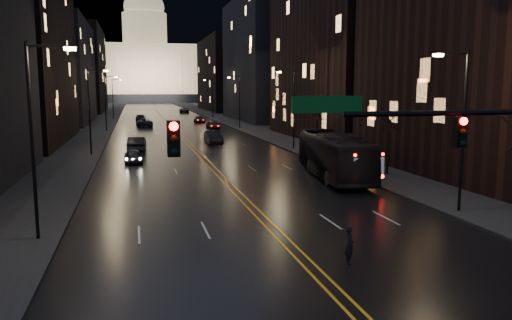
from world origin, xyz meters
TOP-DOWN VIEW (x-y plane):
  - ground at (0.00, 0.00)m, footprint 900.00×900.00m
  - road at (0.00, 130.00)m, footprint 20.00×320.00m
  - sidewalk_left at (-14.00, 130.00)m, footprint 8.00×320.00m
  - sidewalk_right at (14.00, 130.00)m, footprint 8.00×320.00m
  - center_line at (0.00, 130.00)m, footprint 0.62×320.00m
  - building_left_mid at (-21.00, 54.00)m, footprint 12.00×30.00m
  - building_left_far at (-21.00, 92.00)m, footprint 12.00×34.00m
  - building_left_dist at (-21.00, 140.00)m, footprint 12.00×40.00m
  - building_right_near at (21.00, 20.00)m, footprint 12.00×26.00m
  - building_right_mid at (21.00, 92.00)m, footprint 12.00×34.00m
  - building_right_dist at (21.00, 140.00)m, footprint 12.00×40.00m
  - mountain_ridge at (40.00, 380.00)m, footprint 520.00×60.00m
  - capitol at (0.00, 250.00)m, footprint 90.00×50.00m
  - streetlamp_right_near at (10.81, 10.00)m, footprint 2.13×0.25m
  - streetlamp_left_near at (-10.81, 10.00)m, footprint 2.13×0.25m
  - streetlamp_right_mid at (10.81, 40.00)m, footprint 2.13×0.25m
  - streetlamp_left_mid at (-10.81, 40.00)m, footprint 2.13×0.25m
  - streetlamp_right_far at (10.81, 70.00)m, footprint 2.13×0.25m
  - streetlamp_left_far at (-10.81, 70.00)m, footprint 2.13×0.25m
  - streetlamp_right_dist at (10.81, 100.00)m, footprint 2.13×0.25m
  - streetlamp_left_dist at (-10.81, 100.00)m, footprint 2.13×0.25m
  - tree_right_mid at (13.00, 22.00)m, footprint 2.40×2.40m
  - tree_right_far at (13.00, 38.00)m, footprint 2.40×2.40m
  - bus at (8.50, 22.17)m, footprint 4.46×12.92m
  - oncoming_car_a at (-6.76, 33.72)m, footprint 1.80×4.07m
  - oncoming_car_b at (-6.37, 42.25)m, footprint 2.13×5.21m
  - oncoming_car_c at (-4.83, 78.53)m, footprint 2.98×5.77m
  - oncoming_car_d at (-5.27, 94.08)m, footprint 2.29×5.08m
  - receding_car_a at (3.02, 47.97)m, footprint 1.78×4.97m
  - receding_car_b at (6.35, 69.79)m, footprint 2.17×4.29m
  - receding_car_c at (6.05, 85.79)m, footprint 1.92×4.57m
  - receding_car_d at (7.15, 127.94)m, footprint 2.63×5.38m
  - pedestrian_a at (1.63, 3.93)m, footprint 0.46×0.62m

SIDE VIEW (x-z plane):
  - ground at x=0.00m, z-range 0.00..0.00m
  - road at x=0.00m, z-range 0.00..0.02m
  - center_line at x=0.00m, z-range 0.02..0.03m
  - sidewalk_left at x=-14.00m, z-range 0.00..0.16m
  - sidewalk_right at x=14.00m, z-range 0.00..0.16m
  - receding_car_c at x=6.05m, z-range 0.00..1.32m
  - oncoming_car_a at x=-6.76m, z-range 0.00..1.36m
  - receding_car_b at x=6.35m, z-range 0.00..1.40m
  - oncoming_car_d at x=-5.27m, z-range 0.00..1.44m
  - receding_car_d at x=7.15m, z-range 0.00..1.47m
  - oncoming_car_c at x=-4.83m, z-range 0.00..1.56m
  - pedestrian_a at x=1.63m, z-range 0.00..1.56m
  - receding_car_a at x=3.02m, z-range 0.00..1.63m
  - oncoming_car_b at x=-6.37m, z-range 0.00..1.68m
  - bus at x=8.50m, z-range 0.00..3.52m
  - tree_right_mid at x=13.00m, z-range 1.20..7.85m
  - tree_right_far at x=13.00m, z-range 1.20..7.85m
  - streetlamp_right_near at x=10.81m, z-range 0.58..9.58m
  - streetlamp_left_near at x=-10.81m, z-range 0.58..9.58m
  - streetlamp_right_mid at x=10.81m, z-range 0.58..9.58m
  - streetlamp_left_mid at x=-10.81m, z-range 0.58..9.58m
  - streetlamp_right_far at x=10.81m, z-range 0.58..9.58m
  - streetlamp_left_far at x=-10.81m, z-range 0.58..9.58m
  - streetlamp_right_dist at x=10.81m, z-range 0.58..9.58m
  - streetlamp_left_dist at x=-10.81m, z-range 0.58..9.58m
  - building_left_far at x=-21.00m, z-range 0.00..20.00m
  - building_right_dist at x=21.00m, z-range 0.00..22.00m
  - building_left_dist at x=-21.00m, z-range 0.00..24.00m
  - building_right_near at x=21.00m, z-range 0.00..24.00m
  - building_right_mid at x=21.00m, z-range 0.00..26.00m
  - building_left_mid at x=-21.00m, z-range 0.00..28.00m
  - capitol at x=0.00m, z-range -12.10..46.40m
  - mountain_ridge at x=40.00m, z-range 0.00..130.00m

